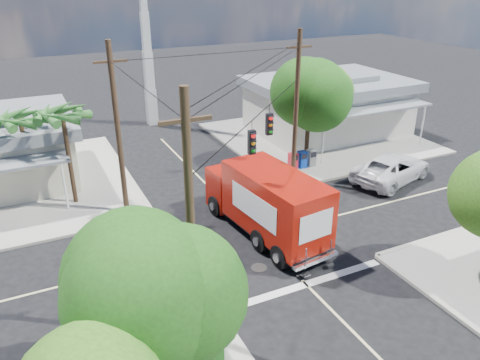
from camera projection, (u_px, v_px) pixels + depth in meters
ground at (258, 236)px, 22.91m from camera, size 120.00×120.00×0.00m
sidewalk_ne at (317, 138)px, 36.13m from camera, size 14.12×14.12×0.14m
sidewalk_nw at (8, 190)px, 27.50m from camera, size 14.12×14.12×0.14m
road_markings at (272, 251)px, 21.70m from camera, size 32.00×32.00×0.01m
building_ne at (328, 103)px, 36.74m from camera, size 11.80×10.20×4.50m
radio_tower at (148, 56)px, 37.22m from camera, size 0.80×0.80×17.00m
tree_sw_front at (158, 289)px, 12.17m from camera, size 3.88×3.78×6.03m
tree_ne_front at (310, 94)px, 29.36m from camera, size 4.21×4.14×6.66m
tree_ne_back at (324, 92)px, 32.44m from camera, size 3.77×3.66×5.82m
palm_nw_front at (62, 116)px, 24.03m from camera, size 3.01×3.08×5.59m
palm_nw_back at (20, 120)px, 24.62m from camera, size 3.01×3.08×5.19m
utility_poles at (213, 141)px, 21.68m from camera, size 12.00×10.68×9.00m
picket_fence at (124, 354)px, 14.94m from camera, size 5.94×0.06×1.00m
vending_boxes at (302, 159)px, 30.30m from camera, size 1.90×0.50×1.10m
delivery_truck at (266, 202)px, 22.41m from camera, size 3.32×8.15×3.44m
parked_car at (392, 168)px, 28.64m from camera, size 6.37×4.27×1.62m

